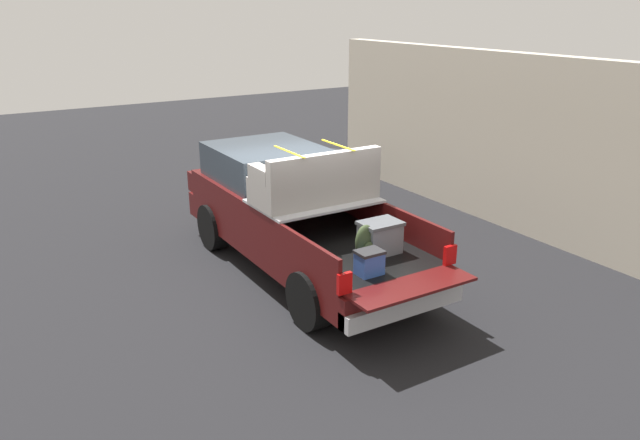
{
  "coord_description": "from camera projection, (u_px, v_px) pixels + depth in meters",
  "views": [
    {
      "loc": [
        -8.4,
        4.79,
        4.33
      ],
      "look_at": [
        -0.6,
        0.0,
        1.1
      ],
      "focal_mm": 34.56,
      "sensor_mm": 36.0,
      "label": 1
    }
  ],
  "objects": [
    {
      "name": "ground_plane",
      "position": [
        302.0,
        270.0,
        10.56
      ],
      "size": [
        40.0,
        40.0,
        0.0
      ],
      "primitive_type": "plane",
      "color": "black"
    },
    {
      "name": "pickup_truck",
      "position": [
        290.0,
        210.0,
        10.54
      ],
      "size": [
        6.05,
        2.06,
        2.23
      ],
      "color": "#470F0F",
      "rests_on": "ground_plane"
    },
    {
      "name": "building_facade",
      "position": [
        496.0,
        138.0,
        12.59
      ],
      "size": [
        10.27,
        0.36,
        3.45
      ],
      "primitive_type": "cube",
      "color": "beige",
      "rests_on": "ground_plane"
    },
    {
      "name": "trash_can",
      "position": [
        331.0,
        171.0,
        14.91
      ],
      "size": [
        0.6,
        0.6,
        0.98
      ],
      "color": "#2D2D33",
      "rests_on": "ground_plane"
    }
  ]
}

